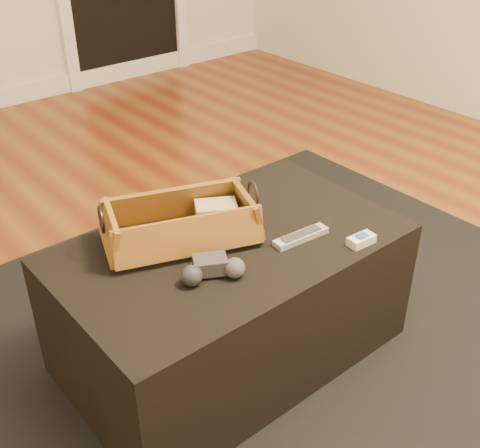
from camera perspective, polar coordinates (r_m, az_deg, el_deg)
floor at (r=1.95m, az=-1.44°, el=-13.52°), size 5.00×5.50×0.01m
area_rug at (r=1.96m, az=0.11°, el=-12.76°), size 2.60×2.00×0.01m
ottoman at (r=1.85m, az=-0.88°, el=-7.12°), size 1.00×0.60×0.42m
tv_remote at (r=1.71m, az=-6.14°, el=-1.20°), size 0.24×0.11×0.02m
cloth_bundle at (r=1.77m, az=-2.26°, el=0.99°), size 0.15×0.13×0.07m
wicker_basket at (r=1.71m, az=-5.61°, el=-0.10°), size 0.48×0.36×0.15m
game_controller at (r=1.57m, az=-2.66°, el=-4.28°), size 0.18×0.14×0.06m
silver_remote at (r=1.74m, az=5.80°, el=-1.17°), size 0.18×0.06×0.02m
cream_gadget at (r=1.74m, az=11.43°, el=-1.49°), size 0.08×0.05×0.03m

